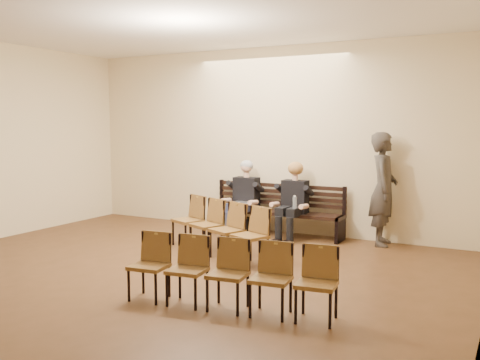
% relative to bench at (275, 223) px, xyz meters
% --- Properties ---
extents(ground, '(10.00, 10.00, 0.00)m').
position_rel_bench_xyz_m(ground, '(-0.25, -4.65, -0.23)').
color(ground, '#57351D').
rests_on(ground, ground).
extents(room_walls, '(8.02, 10.01, 3.51)m').
position_rel_bench_xyz_m(room_walls, '(-0.25, -3.86, 2.31)').
color(room_walls, beige).
rests_on(room_walls, ground).
extents(bench, '(2.60, 0.90, 0.45)m').
position_rel_bench_xyz_m(bench, '(0.00, 0.00, 0.00)').
color(bench, black).
rests_on(bench, ground).
extents(seated_man, '(0.57, 0.79, 1.37)m').
position_rel_bench_xyz_m(seated_man, '(-0.58, -0.12, 0.46)').
color(seated_man, black).
rests_on(seated_man, ground).
extents(seated_woman, '(0.56, 0.78, 1.30)m').
position_rel_bench_xyz_m(seated_woman, '(0.41, -0.12, 0.43)').
color(seated_woman, black).
rests_on(seated_woman, ground).
extents(laptop, '(0.34, 0.27, 0.24)m').
position_rel_bench_xyz_m(laptop, '(-0.54, -0.24, 0.35)').
color(laptop, silver).
rests_on(laptop, bench).
extents(water_bottle, '(0.08, 0.08, 0.23)m').
position_rel_bench_xyz_m(water_bottle, '(0.55, -0.39, 0.34)').
color(water_bottle, silver).
rests_on(water_bottle, bench).
extents(bag, '(0.41, 0.31, 0.27)m').
position_rel_bench_xyz_m(bag, '(-0.48, 0.03, -0.09)').
color(bag, black).
rests_on(bag, ground).
extents(passerby, '(0.66, 0.89, 2.21)m').
position_rel_bench_xyz_m(passerby, '(1.96, 0.10, 0.88)').
color(passerby, '#37322D').
rests_on(passerby, ground).
extents(chair_row_front, '(2.10, 1.25, 0.86)m').
position_rel_bench_xyz_m(chair_row_front, '(-0.17, -1.83, 0.20)').
color(chair_row_front, brown).
rests_on(chair_row_front, ground).
extents(chair_row_back, '(2.44, 0.73, 0.78)m').
position_rel_bench_xyz_m(chair_row_back, '(1.21, -3.92, 0.17)').
color(chair_row_back, brown).
rests_on(chair_row_back, ground).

